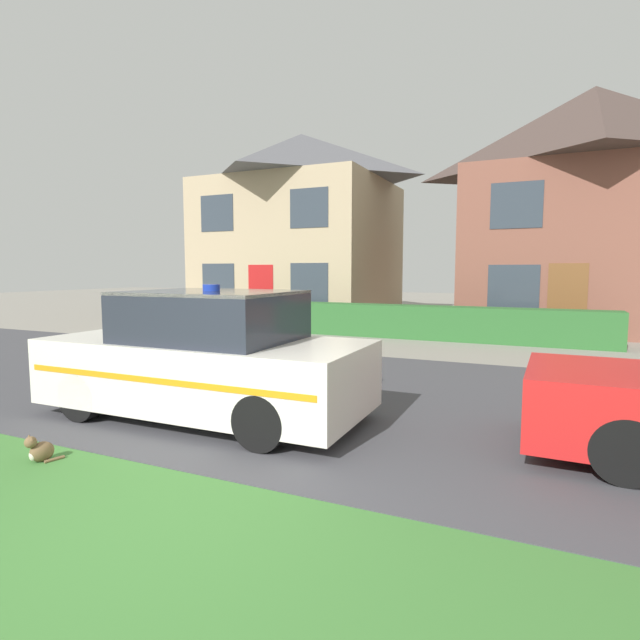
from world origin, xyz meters
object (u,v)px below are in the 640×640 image
(police_car, at_px, (207,358))
(cat, at_px, (40,450))
(house_left, at_px, (302,225))
(house_right, at_px, (590,208))

(police_car, height_order, cat, police_car)
(cat, height_order, house_left, house_left)
(police_car, xyz_separation_m, cat, (-0.58, -1.94, -0.66))
(police_car, xyz_separation_m, house_right, (5.10, 13.11, 3.12))
(house_left, bearing_deg, police_car, -68.45)
(police_car, height_order, house_left, house_left)
(house_left, xyz_separation_m, house_right, (10.29, -0.03, 0.17))
(police_car, xyz_separation_m, house_left, (-5.19, 13.14, 2.95))
(house_right, bearing_deg, house_left, 179.84)
(house_left, relative_size, house_right, 0.95)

